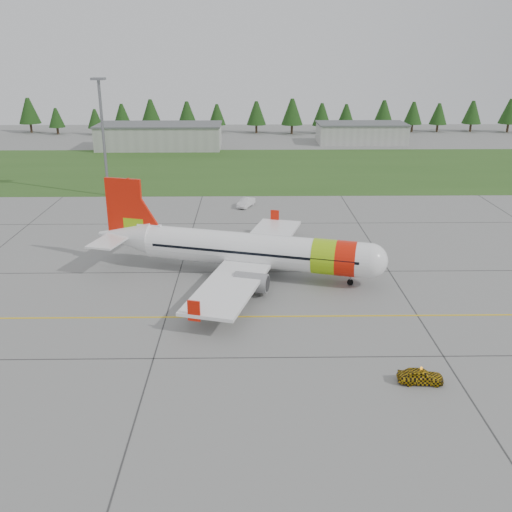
{
  "coord_description": "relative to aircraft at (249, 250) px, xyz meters",
  "views": [
    {
      "loc": [
        -6.86,
        -42.97,
        24.99
      ],
      "look_at": [
        -5.97,
        15.95,
        3.5
      ],
      "focal_mm": 40.0,
      "sensor_mm": 36.0,
      "label": 1
    }
  ],
  "objects": [
    {
      "name": "follow_me_car",
      "position": [
        13.55,
        -23.25,
        -1.27
      ],
      "size": [
        1.31,
        1.52,
        3.59
      ],
      "primitive_type": "imported",
      "rotation": [
        0.0,
        0.0,
        1.51
      ],
      "color": "gold",
      "rests_on": "ground"
    },
    {
      "name": "aircraft",
      "position": [
        0.0,
        0.0,
        0.0
      ],
      "size": [
        34.25,
        32.31,
        10.61
      ],
      "rotation": [
        0.0,
        0.0,
        -0.28
      ],
      "color": "white",
      "rests_on": "ground"
    },
    {
      "name": "floodlight_mast",
      "position": [
        -25.22,
        38.82,
        6.94
      ],
      "size": [
        0.5,
        0.5,
        20.0
      ],
      "primitive_type": "cylinder",
      "color": "slate",
      "rests_on": "ground"
    },
    {
      "name": "taxi_guideline",
      "position": [
        6.78,
        -11.18,
        -3.05
      ],
      "size": [
        120.0,
        0.25,
        0.02
      ],
      "primitive_type": "cube",
      "color": "gold",
      "rests_on": "ground"
    },
    {
      "name": "hangar_west",
      "position": [
        -23.22,
        90.82,
        -0.06
      ],
      "size": [
        32.0,
        14.0,
        6.0
      ],
      "primitive_type": "cube",
      "color": "#A8A8A3",
      "rests_on": "ground"
    },
    {
      "name": "service_van",
      "position": [
        -0.37,
        30.58,
        -0.79
      ],
      "size": [
        2.05,
        2.01,
        4.55
      ],
      "primitive_type": "imported",
      "rotation": [
        0.0,
        0.0,
        -0.41
      ],
      "color": "silver",
      "rests_on": "ground"
    },
    {
      "name": "ground",
      "position": [
        6.78,
        -19.18,
        -3.06
      ],
      "size": [
        320.0,
        320.0,
        0.0
      ],
      "primitive_type": "plane",
      "color": "gray",
      "rests_on": "ground"
    },
    {
      "name": "grass_strip",
      "position": [
        6.78,
        62.82,
        -3.05
      ],
      "size": [
        320.0,
        50.0,
        0.03
      ],
      "primitive_type": "cube",
      "color": "#30561E",
      "rests_on": "ground"
    },
    {
      "name": "treeline",
      "position": [
        6.78,
        118.82,
        1.94
      ],
      "size": [
        160.0,
        8.0,
        10.0
      ],
      "primitive_type": null,
      "color": "#1C3F14",
      "rests_on": "ground"
    },
    {
      "name": "hangar_east",
      "position": [
        31.78,
        98.82,
        -0.46
      ],
      "size": [
        24.0,
        12.0,
        5.2
      ],
      "primitive_type": "cube",
      "color": "#A8A8A3",
      "rests_on": "ground"
    }
  ]
}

